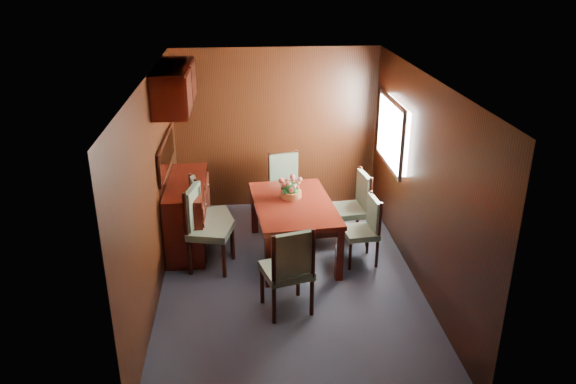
{
  "coord_description": "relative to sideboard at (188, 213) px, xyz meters",
  "views": [
    {
      "loc": [
        -0.5,
        -5.77,
        3.55
      ],
      "look_at": [
        0.0,
        0.19,
        1.05
      ],
      "focal_mm": 35.0,
      "sensor_mm": 36.0,
      "label": 1
    }
  ],
  "objects": [
    {
      "name": "chair_foot",
      "position": [
        1.34,
        0.69,
        0.1
      ],
      "size": [
        0.56,
        0.55,
        0.99
      ],
      "rotation": [
        0.0,
        0.0,
        3.38
      ],
      "color": "black",
      "rests_on": "ground"
    },
    {
      "name": "chair_right_near",
      "position": [
        2.23,
        -0.64,
        0.04
      ],
      "size": [
        0.44,
        0.45,
        0.87
      ],
      "rotation": [
        0.0,
        0.0,
        1.67
      ],
      "color": "black",
      "rests_on": "ground"
    },
    {
      "name": "room_shell",
      "position": [
        1.15,
        -0.67,
        1.18
      ],
      "size": [
        3.06,
        4.52,
        2.41
      ],
      "color": "black",
      "rests_on": "ground"
    },
    {
      "name": "flower_centerpiece",
      "position": [
        1.34,
        -0.2,
        0.41
      ],
      "size": [
        0.29,
        0.29,
        0.29
      ],
      "color": "#B26636",
      "rests_on": "dining_table"
    },
    {
      "name": "chair_left_near",
      "position": [
        0.24,
        -0.61,
        0.14
      ],
      "size": [
        0.59,
        0.61,
        1.07
      ],
      "rotation": [
        0.0,
        0.0,
        -1.8
      ],
      "color": "black",
      "rests_on": "ground"
    },
    {
      "name": "chair_right_far",
      "position": [
        2.21,
        -0.08,
        0.1
      ],
      "size": [
        0.5,
        0.52,
        0.98
      ],
      "rotation": [
        0.0,
        0.0,
        1.7
      ],
      "color": "black",
      "rests_on": "ground"
    },
    {
      "name": "dining_table",
      "position": [
        1.35,
        -0.39,
        0.17
      ],
      "size": [
        1.1,
        1.62,
        0.72
      ],
      "rotation": [
        0.0,
        0.0,
        0.09
      ],
      "color": "#340B06",
      "rests_on": "ground"
    },
    {
      "name": "chair_left_far",
      "position": [
        0.25,
        -0.22,
        0.12
      ],
      "size": [
        0.56,
        0.58,
        1.02
      ],
      "rotation": [
        0.0,
        0.0,
        -1.34
      ],
      "color": "black",
      "rests_on": "ground"
    },
    {
      "name": "sideboard",
      "position": [
        0.0,
        0.0,
        0.0
      ],
      "size": [
        0.48,
        1.4,
        0.9
      ],
      "primitive_type": "cube",
      "color": "#340B06",
      "rests_on": "ground"
    },
    {
      "name": "chair_head",
      "position": [
        1.19,
        -1.68,
        0.12
      ],
      "size": [
        0.6,
        0.58,
        1.03
      ],
      "rotation": [
        0.0,
        0.0,
        0.27
      ],
      "color": "black",
      "rests_on": "ground"
    },
    {
      "name": "ground",
      "position": [
        1.25,
        -1.0,
        -0.45
      ],
      "size": [
        4.5,
        4.5,
        0.0
      ],
      "primitive_type": "plane",
      "color": "#313543",
      "rests_on": "ground"
    }
  ]
}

